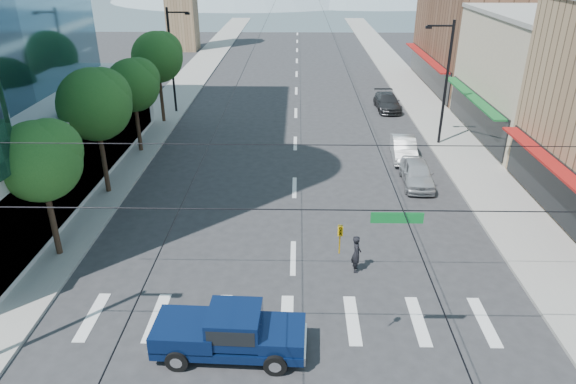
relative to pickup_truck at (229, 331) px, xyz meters
name	(u,v)px	position (x,y,z in m)	size (l,w,h in m)	color
ground	(291,346)	(2.23, 0.40, -0.97)	(160.00, 160.00, 0.00)	#28282B
sidewalk_left	(185,85)	(-9.77, 40.40, -0.89)	(4.00, 120.00, 0.15)	gray
sidewalk_right	(408,86)	(14.23, 40.40, -0.89)	(4.00, 120.00, 0.15)	gray
shop_mid	(562,79)	(22.23, 24.40, 3.53)	(12.00, 14.00, 9.00)	tan
shop_far	(491,39)	(22.23, 40.40, 4.03)	(12.00, 18.00, 10.00)	brown
tree_near	(43,158)	(-8.84, 6.50, 4.02)	(3.65, 3.64, 6.71)	black
tree_midnear	(97,102)	(-8.84, 13.50, 4.63)	(4.09, 4.09, 7.52)	black
tree_midfar	(135,83)	(-8.84, 20.50, 4.02)	(3.65, 3.64, 6.71)	black
tree_far	(159,55)	(-8.84, 27.50, 4.63)	(4.09, 4.09, 7.52)	black
signal_rig	(298,253)	(2.43, -0.60, 3.68)	(21.80, 0.20, 9.00)	black
lamp_pole_nw	(173,57)	(-8.43, 30.40, 3.97)	(2.00, 0.25, 9.00)	black
lamp_pole_ne	(445,79)	(12.90, 22.40, 3.97)	(2.00, 0.25, 9.00)	black
pickup_truck	(229,331)	(0.00, 0.00, 0.00)	(5.57, 2.32, 1.86)	#08183E
pedestrian	(356,254)	(5.10, 5.40, -0.07)	(0.66, 0.43, 1.80)	black
parked_car_near	(417,173)	(9.83, 15.05, -0.20)	(1.80, 4.48, 1.53)	#AFB0B4
parked_car_mid	(404,148)	(9.83, 19.47, -0.23)	(1.56, 4.48, 1.48)	silver
parked_car_far	(387,102)	(10.59, 31.67, -0.25)	(2.02, 4.96, 1.44)	#29292C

